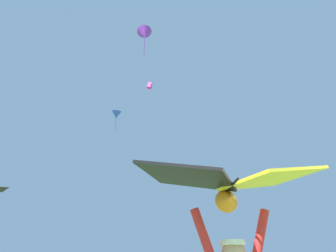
% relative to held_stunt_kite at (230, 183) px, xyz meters
% --- Properties ---
extents(held_stunt_kite, '(1.87, 1.26, 0.42)m').
position_rel_held_stunt_kite_xyz_m(held_stunt_kite, '(0.00, 0.00, 0.00)').
color(held_stunt_kite, black).
extents(distant_kite_purple_mid_right, '(1.34, 1.49, 2.32)m').
position_rel_held_stunt_kite_xyz_m(distant_kite_purple_mid_right, '(3.10, 12.61, 13.69)').
color(distant_kite_purple_mid_right, purple).
extents(distant_kite_magenta_overhead_distant, '(0.72, 0.60, 0.81)m').
position_rel_held_stunt_kite_xyz_m(distant_kite_magenta_overhead_distant, '(8.46, 26.55, 19.67)').
color(distant_kite_magenta_overhead_distant, '#DB2393').
extents(distant_kite_blue_high_left, '(1.39, 1.52, 2.40)m').
position_rel_held_stunt_kite_xyz_m(distant_kite_blue_high_left, '(5.13, 27.76, 15.72)').
color(distant_kite_blue_high_left, blue).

